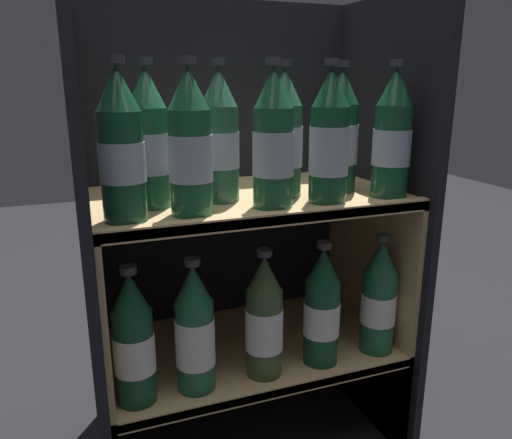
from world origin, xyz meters
name	(u,v)px	position (x,y,z in m)	size (l,w,h in m)	color
fridge_back_wall	(221,216)	(0.00, 0.40, 0.52)	(0.70, 0.02, 1.05)	black
fridge_side_left	(86,257)	(-0.34, 0.19, 0.52)	(0.02, 0.43, 1.05)	black
fridge_side_right	(377,223)	(0.34, 0.19, 0.52)	(0.02, 0.43, 1.05)	black
shelf_lower	(249,364)	(0.00, 0.18, 0.21)	(0.66, 0.39, 0.26)	tan
shelf_upper	(248,269)	(0.00, 0.19, 0.45)	(0.66, 0.39, 0.63)	tan
bottle_upper_front_0	(121,150)	(-0.27, 0.07, 0.75)	(0.08, 0.08, 0.28)	#144228
bottle_upper_front_1	(190,147)	(-0.15, 0.07, 0.75)	(0.08, 0.08, 0.28)	#194C2D
bottle_upper_front_2	(273,143)	(0.01, 0.07, 0.75)	(0.08, 0.08, 0.28)	#194C2D
bottle_upper_front_3	(329,141)	(0.13, 0.07, 0.75)	(0.08, 0.08, 0.28)	#144228
bottle_upper_front_4	(392,137)	(0.28, 0.07, 0.75)	(0.08, 0.08, 0.28)	#144228
bottle_upper_back_0	(149,143)	(-0.21, 0.15, 0.75)	(0.08, 0.08, 0.28)	#1E5638
bottle_upper_back_1	(219,139)	(-0.07, 0.15, 0.75)	(0.08, 0.08, 0.28)	#285B42
bottle_upper_back_2	(284,137)	(0.07, 0.15, 0.75)	(0.08, 0.08, 0.28)	#285B42
bottle_upper_back_3	(340,135)	(0.20, 0.15, 0.75)	(0.08, 0.08, 0.28)	#144228
bottle_lower_front_0	(134,343)	(-0.27, 0.07, 0.38)	(0.08, 0.08, 0.28)	#144228
bottle_lower_front_1	(195,332)	(-0.16, 0.07, 0.38)	(0.08, 0.08, 0.28)	#1E5638
bottle_lower_front_2	(264,320)	(-0.01, 0.07, 0.38)	(0.08, 0.08, 0.28)	#384C28
bottle_lower_front_3	(322,309)	(0.13, 0.07, 0.38)	(0.08, 0.08, 0.28)	#144228
bottle_lower_front_4	(379,299)	(0.27, 0.07, 0.39)	(0.08, 0.08, 0.28)	#1E5638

